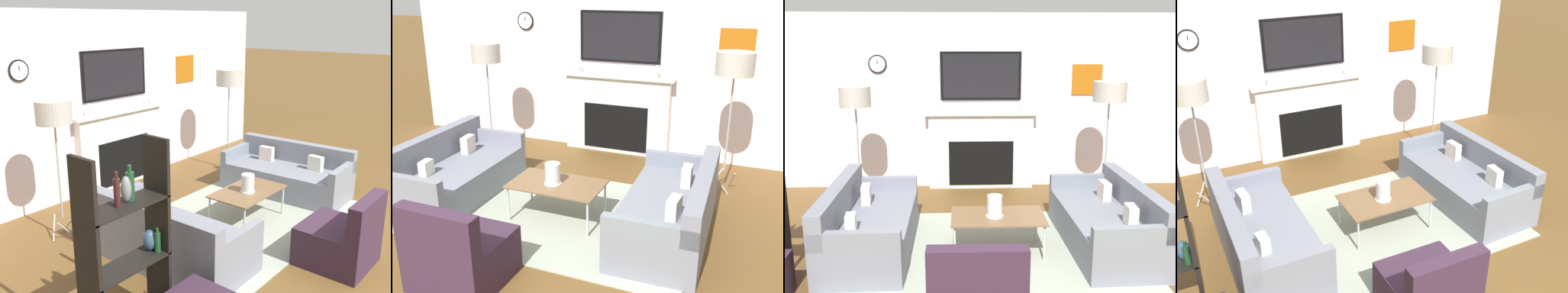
# 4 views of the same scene
# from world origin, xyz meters

# --- Properties ---
(fireplace_wall) EXTENTS (7.25, 0.28, 2.70)m
(fireplace_wall) POSITION_xyz_m (0.00, 4.54, 1.22)
(fireplace_wall) COLOR white
(fireplace_wall) RESTS_ON ground_plane
(area_rug) EXTENTS (3.29, 2.13, 0.01)m
(area_rug) POSITION_xyz_m (0.00, 2.21, 0.01)
(area_rug) COLOR #939D8C
(area_rug) RESTS_ON ground_plane
(couch_left) EXTENTS (0.88, 1.84, 0.76)m
(couch_left) POSITION_xyz_m (-1.34, 2.21, 0.27)
(couch_left) COLOR slate
(couch_left) RESTS_ON ground_plane
(couch_right) EXTENTS (0.91, 1.85, 0.73)m
(couch_right) POSITION_xyz_m (1.34, 2.22, 0.27)
(couch_right) COLOR slate
(couch_right) RESTS_ON ground_plane
(armchair) EXTENTS (0.75, 0.73, 0.82)m
(armchair) POSITION_xyz_m (-0.18, 0.74, 0.28)
(armchair) COLOR #311F2F
(armchair) RESTS_ON ground_plane
(coffee_table) EXTENTS (1.02, 0.61, 0.42)m
(coffee_table) POSITION_xyz_m (0.09, 2.12, 0.39)
(coffee_table) COLOR brown
(coffee_table) RESTS_ON ground_plane
(hurricane_candle) EXTENTS (0.19, 0.19, 0.24)m
(hurricane_candle) POSITION_xyz_m (0.05, 2.10, 0.53)
(hurricane_candle) COLOR silver
(hurricane_candle) RESTS_ON coffee_table
(floor_lamp_left) EXTENTS (0.41, 0.41, 1.70)m
(floor_lamp_left) POSITION_xyz_m (-1.72, 3.59, 1.53)
(floor_lamp_left) COLOR #9E998E
(floor_lamp_left) RESTS_ON ground_plane
(floor_lamp_right) EXTENTS (0.45, 0.45, 1.75)m
(floor_lamp_right) POSITION_xyz_m (1.72, 3.59, 1.59)
(floor_lamp_right) COLOR #9E998E
(floor_lamp_right) RESTS_ON ground_plane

